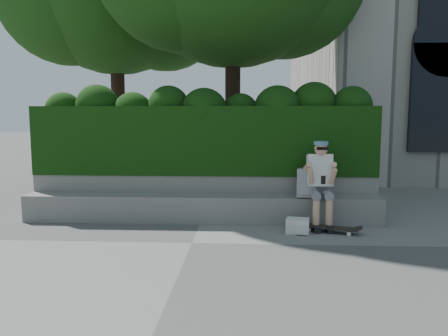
# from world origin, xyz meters

# --- Properties ---
(ground) EXTENTS (80.00, 80.00, 0.00)m
(ground) POSITION_xyz_m (0.00, 0.00, 0.00)
(ground) COLOR slate
(ground) RESTS_ON ground
(bench_ledge) EXTENTS (6.00, 0.45, 0.45)m
(bench_ledge) POSITION_xyz_m (0.00, 1.25, 0.23)
(bench_ledge) COLOR gray
(bench_ledge) RESTS_ON ground
(planter_wall) EXTENTS (6.00, 0.50, 0.75)m
(planter_wall) POSITION_xyz_m (0.00, 1.73, 0.38)
(planter_wall) COLOR gray
(planter_wall) RESTS_ON ground
(hedge) EXTENTS (6.00, 1.00, 1.20)m
(hedge) POSITION_xyz_m (0.00, 1.95, 1.35)
(hedge) COLOR black
(hedge) RESTS_ON planter_wall
(person) EXTENTS (0.40, 0.76, 1.38)m
(person) POSITION_xyz_m (1.95, 1.07, 0.75)
(person) COLOR slate
(person) RESTS_ON ground
(skateboard) EXTENTS (0.87, 0.47, 0.09)m
(skateboard) POSITION_xyz_m (2.05, 0.67, 0.07)
(skateboard) COLOR black
(skateboard) RESTS_ON ground
(backpack_plaid) EXTENTS (0.33, 0.20, 0.47)m
(backpack_plaid) POSITION_xyz_m (1.75, 1.15, 0.68)
(backpack_plaid) COLOR #BBBBC1
(backpack_plaid) RESTS_ON bench_ledge
(backpack_ground) EXTENTS (0.38, 0.30, 0.22)m
(backpack_ground) POSITION_xyz_m (1.55, 0.62, 0.11)
(backpack_ground) COLOR silver
(backpack_ground) RESTS_ON ground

